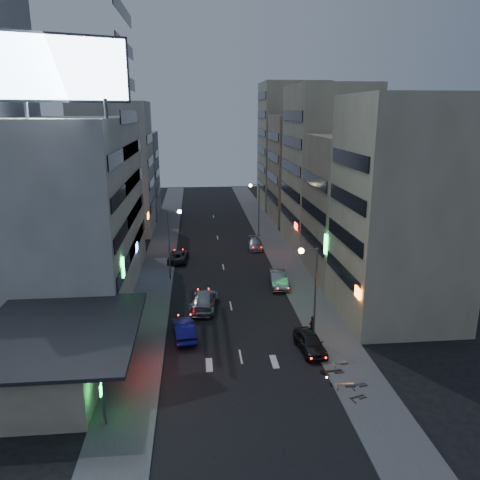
{
  "coord_description": "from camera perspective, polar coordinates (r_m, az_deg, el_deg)",
  "views": [
    {
      "loc": [
        -3.22,
        -28.7,
        18.53
      ],
      "look_at": [
        1.38,
        18.83,
        5.39
      ],
      "focal_mm": 35.0,
      "sensor_mm": 36.0,
      "label": 1
    }
  ],
  "objects": [
    {
      "name": "scooter_silver_b",
      "position": [
        37.5,
        12.84,
        -13.51
      ],
      "size": [
        0.75,
        1.78,
        1.06
      ],
      "primitive_type": null,
      "rotation": [
        0.0,
        0.0,
        1.67
      ],
      "color": "#ADB1B5",
      "rests_on": "sidewalk_right"
    },
    {
      "name": "far_left_a",
      "position": [
        75.2,
        -15.05,
        8.35
      ],
      "size": [
        11.0,
        10.0,
        20.0
      ],
      "primitive_type": "cube",
      "color": "silver",
      "rests_on": "ground"
    },
    {
      "name": "sidewalk_left",
      "position": [
        61.72,
        -9.72,
        -2.26
      ],
      "size": [
        4.0,
        120.0,
        0.12
      ],
      "primitive_type": "cube",
      "color": "#4C4C4F",
      "rests_on": "ground"
    },
    {
      "name": "parked_car_left",
      "position": [
        60.31,
        -7.55,
        -1.96
      ],
      "size": [
        2.72,
        5.15,
        1.38
      ],
      "primitive_type": "imported",
      "rotation": [
        0.0,
        0.0,
        3.05
      ],
      "color": "#292A2E",
      "rests_on": "ground"
    },
    {
      "name": "parked_car_right_near",
      "position": [
        38.58,
        8.52,
        -12.22
      ],
      "size": [
        2.23,
        4.62,
        1.52
      ],
      "primitive_type": "imported",
      "rotation": [
        0.0,
        0.0,
        0.1
      ],
      "color": "#232227",
      "rests_on": "ground"
    },
    {
      "name": "food_court",
      "position": [
        36.47,
        -22.47,
        -12.86
      ],
      "size": [
        11.0,
        13.0,
        3.88
      ],
      "color": "#B6AD8E",
      "rests_on": "ground"
    },
    {
      "name": "shophouse_near",
      "position": [
        44.06,
        19.05,
        3.37
      ],
      "size": [
        10.0,
        11.0,
        20.0
      ],
      "primitive_type": "cube",
      "color": "#B6AD8E",
      "rests_on": "ground"
    },
    {
      "name": "scooter_black_b",
      "position": [
        36.37,
        12.26,
        -14.29
      ],
      "size": [
        0.92,
        2.07,
        1.22
      ],
      "primitive_type": null,
      "rotation": [
        0.0,
        0.0,
        1.7
      ],
      "color": "black",
      "rests_on": "sidewalk_right"
    },
    {
      "name": "road_car_silver",
      "position": [
        45.85,
        -4.41,
        -7.33
      ],
      "size": [
        3.27,
        6.23,
        1.72
      ],
      "primitive_type": "imported",
      "rotation": [
        0.0,
        0.0,
        2.99
      ],
      "color": "#9EA3A6",
      "rests_on": "ground"
    },
    {
      "name": "far_right_a",
      "position": [
        81.45,
        7.88,
        8.52
      ],
      "size": [
        11.0,
        12.0,
        18.0
      ],
      "primitive_type": "cube",
      "color": "tan",
      "rests_on": "ground"
    },
    {
      "name": "road_car_blue",
      "position": [
        40.49,
        -6.86,
        -10.73
      ],
      "size": [
        2.25,
        4.9,
        1.56
      ],
      "primitive_type": "imported",
      "rotation": [
        0.0,
        0.0,
        3.27
      ],
      "color": "navy",
      "rests_on": "ground"
    },
    {
      "name": "white_building",
      "position": [
        51.5,
        -20.99,
        3.7
      ],
      "size": [
        14.0,
        24.0,
        18.0
      ],
      "primitive_type": "cube",
      "color": "silver",
      "rests_on": "ground"
    },
    {
      "name": "scooter_silver_a",
      "position": [
        34.95,
        13.73,
        -15.69
      ],
      "size": [
        0.75,
        2.07,
        1.25
      ],
      "primitive_type": null,
      "rotation": [
        0.0,
        0.0,
        1.53
      ],
      "color": "#9C9FA3",
      "rests_on": "sidewalk_right"
    },
    {
      "name": "shophouse_mid",
      "position": [
        55.06,
        14.49,
        3.87
      ],
      "size": [
        11.0,
        12.0,
        16.0
      ],
      "primitive_type": "cube",
      "color": "tan",
      "rests_on": "ground"
    },
    {
      "name": "person",
      "position": [
        40.62,
        8.75,
        -10.33
      ],
      "size": [
        0.79,
        0.74,
        1.82
      ],
      "primitive_type": "imported",
      "rotation": [
        0.0,
        0.0,
        3.77
      ],
      "color": "black",
      "rests_on": "sidewalk_right"
    },
    {
      "name": "parked_car_right_far",
      "position": [
        65.4,
        1.85,
        -0.47
      ],
      "size": [
        2.27,
        4.79,
        1.35
      ],
      "primitive_type": "imported",
      "rotation": [
        0.0,
        0.0,
        -0.08
      ],
      "color": "#9B9FA3",
      "rests_on": "ground"
    },
    {
      "name": "street_lamp_right_near",
      "position": [
        38.22,
        8.67,
        -4.95
      ],
      "size": [
        1.6,
        0.44,
        8.02
      ],
      "color": "#595B60",
      "rests_on": "sidewalk_right"
    },
    {
      "name": "parked_car_right_mid",
      "position": [
        51.55,
        4.68,
        -4.75
      ],
      "size": [
        2.03,
        5.11,
        1.65
      ],
      "primitive_type": "imported",
      "rotation": [
        0.0,
        0.0,
        -0.06
      ],
      "color": "gray",
      "rests_on": "ground"
    },
    {
      "name": "scooter_black_a",
      "position": [
        33.97,
        14.82,
        -16.98
      ],
      "size": [
        1.05,
        1.77,
        1.03
      ],
      "primitive_type": null,
      "rotation": [
        0.0,
        0.0,
        1.89
      ],
      "color": "black",
      "rests_on": "sidewalk_right"
    },
    {
      "name": "street_lamp_right_far",
      "position": [
        70.54,
        2.01,
        4.62
      ],
      "size": [
        1.6,
        0.44,
        8.02
      ],
      "color": "#595B60",
      "rests_on": "sidewalk_right"
    },
    {
      "name": "far_left_b",
      "position": [
        88.32,
        -13.93,
        7.77
      ],
      "size": [
        12.0,
        10.0,
        15.0
      ],
      "primitive_type": "cube",
      "color": "gray",
      "rests_on": "ground"
    },
    {
      "name": "shophouse_far",
      "position": [
        66.68,
        10.49,
        8.65
      ],
      "size": [
        10.0,
        14.0,
        22.0
      ],
      "primitive_type": "cube",
      "color": "#B6AD8E",
      "rests_on": "ground"
    },
    {
      "name": "ground",
      "position": [
        34.31,
        0.77,
        -17.3
      ],
      "size": [
        180.0,
        180.0,
        0.0
      ],
      "primitive_type": "plane",
      "color": "black",
      "rests_on": "ground"
    },
    {
      "name": "sidewalk_right",
      "position": [
        62.55,
        5.06,
        -1.85
      ],
      "size": [
        4.0,
        120.0,
        0.12
      ],
      "primitive_type": "cube",
      "color": "#4C4C4F",
      "rests_on": "ground"
    },
    {
      "name": "scooter_blue",
      "position": [
        35.23,
        14.98,
        -15.64
      ],
      "size": [
        0.95,
        1.91,
        1.12
      ],
      "primitive_type": null,
      "rotation": [
        0.0,
        0.0,
        1.76
      ],
      "color": "navy",
      "rests_on": "sidewalk_right"
    },
    {
      "name": "far_right_b",
      "position": [
        94.89,
        6.29,
        11.35
      ],
      "size": [
        12.0,
        12.0,
        24.0
      ],
      "primitive_type": "cube",
      "color": "#B6AD8E",
      "rests_on": "ground"
    },
    {
      "name": "billboard",
      "position": [
        40.01,
        -20.82,
        18.93
      ],
      "size": [
        9.52,
        3.75,
        6.2
      ],
      "rotation": [
        0.0,
        0.0,
        0.35
      ],
      "color": "#595B60",
      "rests_on": "white_building"
    },
    {
      "name": "street_lamp_left",
      "position": [
        52.45,
        -8.29,
        0.68
      ],
      "size": [
        1.6,
        0.44,
        8.02
      ],
      "color": "#595B60",
      "rests_on": "sidewalk_left"
    }
  ]
}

